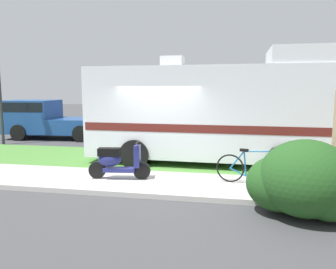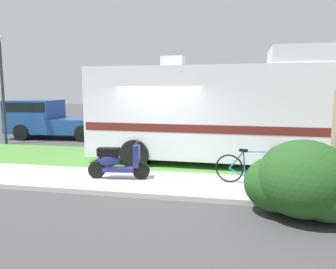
{
  "view_description": "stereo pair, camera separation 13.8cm",
  "coord_description": "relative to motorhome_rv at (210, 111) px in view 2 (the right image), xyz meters",
  "views": [
    {
      "loc": [
        2.07,
        -8.96,
        2.41
      ],
      "look_at": [
        0.32,
        0.3,
        1.1
      ],
      "focal_mm": 34.98,
      "sensor_mm": 36.0,
      "label": 1
    },
    {
      "loc": [
        2.2,
        -8.93,
        2.41
      ],
      "look_at": [
        0.32,
        0.3,
        1.1
      ],
      "focal_mm": 34.98,
      "sensor_mm": 36.0,
      "label": 2
    }
  ],
  "objects": [
    {
      "name": "ground_plane",
      "position": [
        -1.43,
        -1.61,
        -1.71
      ],
      "size": [
        80.0,
        80.0,
        0.0
      ],
      "primitive_type": "plane",
      "color": "#424244"
    },
    {
      "name": "pickup_truck_near",
      "position": [
        -8.17,
        4.1,
        -0.72
      ],
      "size": [
        5.19,
        2.37,
        1.87
      ],
      "color": "#1E478C",
      "rests_on": "ground"
    },
    {
      "name": "street_lamp_post",
      "position": [
        -9.08,
        1.99,
        1.1
      ],
      "size": [
        0.28,
        0.28,
        4.68
      ],
      "color": "#333338",
      "rests_on": "ground"
    },
    {
      "name": "grass_strip",
      "position": [
        -1.43,
        -0.11,
        -1.67
      ],
      "size": [
        24.0,
        3.4,
        0.08
      ],
      "color": "#4C8438",
      "rests_on": "ground"
    },
    {
      "name": "bicycle",
      "position": [
        1.19,
        -2.65,
        -1.2
      ],
      "size": [
        1.7,
        0.59,
        0.91
      ],
      "color": "black",
      "rests_on": "ground"
    },
    {
      "name": "bush_by_porch",
      "position": [
        2.03,
        -4.29,
        -1.02
      ],
      "size": [
        2.06,
        1.54,
        1.46
      ],
      "color": "#23511E",
      "rests_on": "ground"
    },
    {
      "name": "sidewalk",
      "position": [
        -1.43,
        -2.81,
        -1.65
      ],
      "size": [
        24.0,
        2.0,
        0.12
      ],
      "color": "beige",
      "rests_on": "ground"
    },
    {
      "name": "scooter",
      "position": [
        -2.16,
        -2.76,
        -1.13
      ],
      "size": [
        1.6,
        0.53,
        0.97
      ],
      "color": "black",
      "rests_on": "ground"
    },
    {
      "name": "motorhome_rv",
      "position": [
        0.0,
        0.0,
        0.0
      ],
      "size": [
        7.42,
        2.85,
        3.59
      ],
      "color": "silver",
      "rests_on": "ground"
    }
  ]
}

